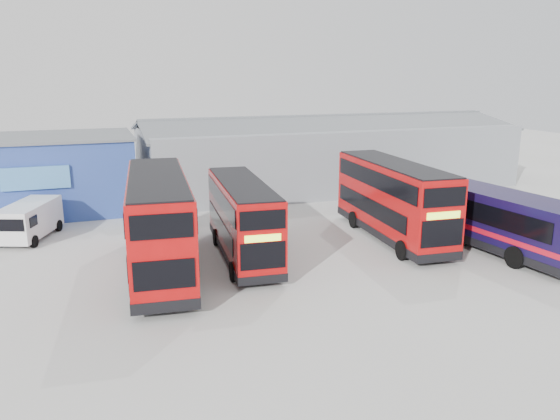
# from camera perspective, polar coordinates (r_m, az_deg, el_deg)

# --- Properties ---
(ground_plane) EXTENTS (120.00, 120.00, 0.00)m
(ground_plane) POSITION_cam_1_polar(r_m,az_deg,el_deg) (26.09, 6.51, -6.63)
(ground_plane) COLOR #A6A6A1
(ground_plane) RESTS_ON ground
(office_block) EXTENTS (12.30, 8.32, 5.12)m
(office_block) POSITION_cam_1_polar(r_m,az_deg,el_deg) (40.52, -23.73, 3.50)
(office_block) COLOR navy
(office_block) RESTS_ON ground
(maintenance_shed) EXTENTS (30.50, 12.00, 5.89)m
(maintenance_shed) POSITION_cam_1_polar(r_m,az_deg,el_deg) (46.39, 4.70, 5.87)
(maintenance_shed) COLOR gray
(maintenance_shed) RESTS_ON ground
(double_decker_left) EXTENTS (3.72, 11.22, 4.66)m
(double_decker_left) POSITION_cam_1_polar(r_m,az_deg,el_deg) (26.05, -12.52, -1.54)
(double_decker_left) COLOR #B40A0B
(double_decker_left) RESTS_ON ground
(double_decker_centre) EXTENTS (3.05, 9.48, 3.94)m
(double_decker_centre) POSITION_cam_1_polar(r_m,az_deg,el_deg) (27.70, -3.92, -1.06)
(double_decker_centre) COLOR #B40A0B
(double_decker_centre) RESTS_ON ground
(double_decker_right) EXTENTS (3.23, 10.53, 4.39)m
(double_decker_right) POSITION_cam_1_polar(r_m,az_deg,el_deg) (31.43, 11.69, 0.91)
(double_decker_right) COLOR #B40A0B
(double_decker_right) RESTS_ON ground
(single_decker_blue) EXTENTS (3.92, 11.92, 3.17)m
(single_decker_blue) POSITION_cam_1_polar(r_m,az_deg,el_deg) (31.55, 20.65, -0.80)
(single_decker_blue) COLOR black
(single_decker_blue) RESTS_ON ground
(panel_van) EXTENTS (3.42, 5.05, 2.06)m
(panel_van) POSITION_cam_1_polar(r_m,az_deg,el_deg) (34.04, -24.70, -0.89)
(panel_van) COLOR silver
(panel_van) RESTS_ON ground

